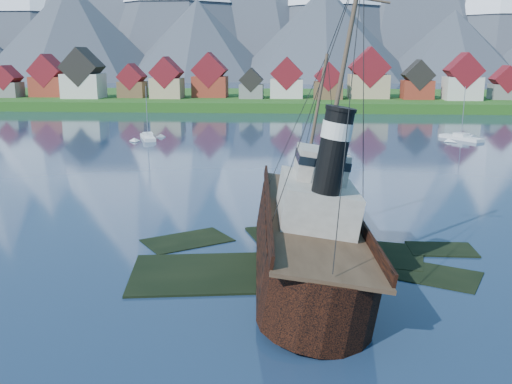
{
  "coord_description": "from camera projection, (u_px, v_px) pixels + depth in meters",
  "views": [
    {
      "loc": [
        1.34,
        -46.1,
        17.61
      ],
      "look_at": [
        -2.3,
        6.0,
        5.0
      ],
      "focal_mm": 40.0,
      "sensor_mm": 36.0,
      "label": 1
    }
  ],
  "objects": [
    {
      "name": "ground",
      "position": [
        278.0,
        265.0,
        48.93
      ],
      "size": [
        1400.0,
        1400.0,
        0.0
      ],
      "primitive_type": "plane",
      "color": "#182A45",
      "rests_on": "ground"
    },
    {
      "name": "shoal",
      "position": [
        298.0,
        261.0,
        50.97
      ],
      "size": [
        31.71,
        21.24,
        1.14
      ],
      "color": "black",
      "rests_on": "ground"
    },
    {
      "name": "shore_bank",
      "position": [
        293.0,
        103.0,
        213.77
      ],
      "size": [
        600.0,
        80.0,
        3.2
      ],
      "primitive_type": "cube",
      "color": "#1F4513",
      "rests_on": "ground"
    },
    {
      "name": "seawall",
      "position": [
        292.0,
        113.0,
        176.93
      ],
      "size": [
        600.0,
        2.5,
        2.0
      ],
      "primitive_type": "cube",
      "color": "#3F3D38",
      "rests_on": "ground"
    },
    {
      "name": "town",
      "position": [
        197.0,
        80.0,
        196.63
      ],
      "size": [
        250.96,
        16.69,
        17.3
      ],
      "color": "maroon",
      "rests_on": "ground"
    },
    {
      "name": "tugboat_wreck",
      "position": [
        301.0,
        227.0,
        48.69
      ],
      "size": [
        7.58,
        32.65,
        25.87
      ],
      "rotation": [
        0.0,
        0.15,
        0.07
      ],
      "color": "black",
      "rests_on": "ground"
    },
    {
      "name": "sailboat_c",
      "position": [
        148.0,
        138.0,
        121.85
      ],
      "size": [
        5.41,
        9.28,
        11.7
      ],
      "rotation": [
        0.0,
        0.0,
        0.37
      ],
      "color": "silver",
      "rests_on": "ground"
    },
    {
      "name": "sailboat_e",
      "position": [
        461.0,
        138.0,
        121.16
      ],
      "size": [
        7.7,
        9.78,
        11.69
      ],
      "rotation": [
        0.0,
        0.0,
        0.59
      ],
      "color": "silver",
      "rests_on": "ground"
    }
  ]
}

